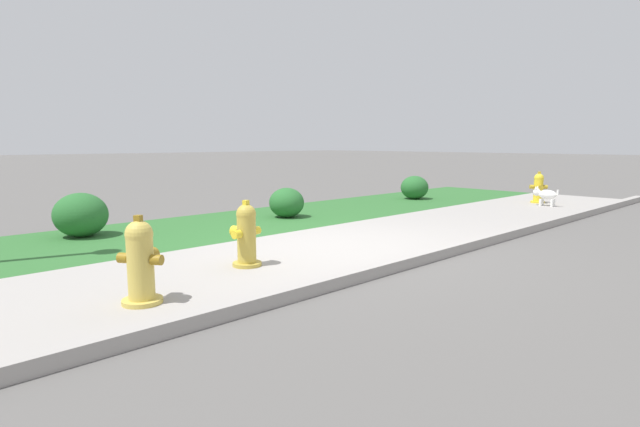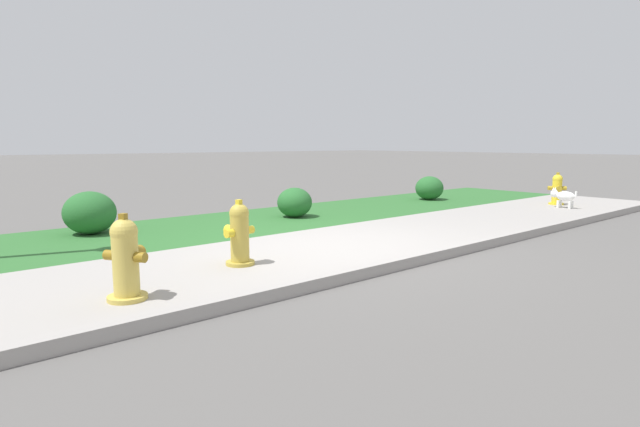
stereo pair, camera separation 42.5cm
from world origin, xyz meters
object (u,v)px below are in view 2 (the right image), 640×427
(fire_hydrant_mid_block, at_px, (126,259))
(fire_hydrant_by_grass_verge, at_px, (557,189))
(shrub_bush_far_verge, at_px, (295,202))
(fire_hydrant_near_corner, at_px, (239,234))
(small_white_dog, at_px, (563,196))
(shrub_bush_mid_verge, at_px, (429,188))
(shrub_bush_near_lamp, at_px, (90,213))

(fire_hydrant_mid_block, distance_m, fire_hydrant_by_grass_verge, 9.65)
(fire_hydrant_mid_block, relative_size, shrub_bush_far_verge, 1.20)
(fire_hydrant_near_corner, relative_size, shrub_bush_far_verge, 1.16)
(shrub_bush_far_verge, bearing_deg, small_white_dog, -27.51)
(shrub_bush_mid_verge, bearing_deg, fire_hydrant_mid_block, -159.34)
(small_white_dog, xyz_separation_m, shrub_bush_mid_verge, (-0.87, 2.79, 0.03))
(fire_hydrant_mid_block, bearing_deg, shrub_bush_near_lamp, 135.48)
(fire_hydrant_by_grass_verge, bearing_deg, small_white_dog, 89.06)
(shrub_bush_mid_verge, bearing_deg, fire_hydrant_near_corner, -158.81)
(small_white_dog, bearing_deg, fire_hydrant_by_grass_verge, -52.42)
(shrub_bush_mid_verge, bearing_deg, fire_hydrant_by_grass_verge, -61.55)
(small_white_dog, bearing_deg, shrub_bush_near_lamp, 69.48)
(fire_hydrant_mid_block, xyz_separation_m, fire_hydrant_by_grass_verge, (9.63, 0.68, -0.02))
(small_white_dog, height_order, shrub_bush_mid_verge, shrub_bush_mid_verge)
(fire_hydrant_mid_block, distance_m, shrub_bush_far_verge, 5.07)
(fire_hydrant_by_grass_verge, bearing_deg, shrub_bush_mid_verge, -9.50)
(shrub_bush_mid_verge, bearing_deg, small_white_dog, -72.76)
(fire_hydrant_mid_block, relative_size, fire_hydrant_by_grass_verge, 1.07)
(small_white_dog, distance_m, shrub_bush_mid_verge, 2.92)
(fire_hydrant_near_corner, xyz_separation_m, small_white_dog, (7.76, -0.12, -0.10))
(fire_hydrant_near_corner, bearing_deg, shrub_bush_mid_verge, 10.14)
(fire_hydrant_by_grass_verge, xyz_separation_m, shrub_bush_far_verge, (-5.52, 2.29, -0.07))
(fire_hydrant_mid_block, bearing_deg, shrub_bush_mid_verge, 77.32)
(shrub_bush_mid_verge, relative_size, shrub_bush_far_verge, 1.04)
(fire_hydrant_mid_block, xyz_separation_m, shrub_bush_far_verge, (4.10, 2.97, -0.10))
(shrub_bush_mid_verge, bearing_deg, shrub_bush_far_verge, -177.88)
(fire_hydrant_near_corner, height_order, shrub_bush_near_lamp, fire_hydrant_near_corner)
(fire_hydrant_near_corner, bearing_deg, fire_hydrant_by_grass_verge, -9.48)
(fire_hydrant_near_corner, relative_size, shrub_bush_mid_verge, 1.11)
(fire_hydrant_mid_block, bearing_deg, fire_hydrant_by_grass_verge, 60.72)
(fire_hydrant_mid_block, height_order, shrub_bush_mid_verge, fire_hydrant_mid_block)
(shrub_bush_near_lamp, bearing_deg, fire_hydrant_near_corner, -77.50)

